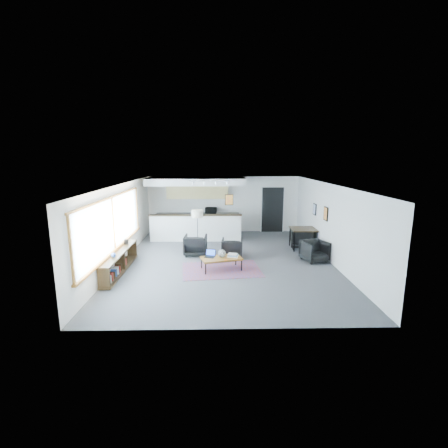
{
  "coord_description": "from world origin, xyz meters",
  "views": [
    {
      "loc": [
        -0.3,
        -10.59,
        3.47
      ],
      "look_at": [
        -0.06,
        0.4,
        1.2
      ],
      "focal_mm": 26.0,
      "sensor_mm": 36.0,
      "label": 1
    }
  ],
  "objects_px": {
    "laptop": "(210,255)",
    "ceramic_pot": "(222,253)",
    "book_stack": "(233,255)",
    "armchair_right": "(232,247)",
    "floor_lamp": "(197,215)",
    "coffee_table": "(221,258)",
    "dining_chair_near": "(315,252)",
    "armchair_left": "(196,244)",
    "dining_table": "(303,230)",
    "dining_chair_far": "(301,239)",
    "microwave": "(211,210)"
  },
  "relations": [
    {
      "from": "coffee_table",
      "to": "dining_chair_far",
      "type": "relative_size",
      "value": 1.93
    },
    {
      "from": "dining_chair_near",
      "to": "microwave",
      "type": "height_order",
      "value": "microwave"
    },
    {
      "from": "dining_chair_far",
      "to": "dining_table",
      "type": "bearing_deg",
      "value": 116.7
    },
    {
      "from": "dining_chair_near",
      "to": "book_stack",
      "type": "bearing_deg",
      "value": 177.46
    },
    {
      "from": "dining_chair_near",
      "to": "dining_table",
      "type": "bearing_deg",
      "value": 72.68
    },
    {
      "from": "floor_lamp",
      "to": "dining_table",
      "type": "xyz_separation_m",
      "value": [
        4.05,
        -0.05,
        -0.6
      ]
    },
    {
      "from": "laptop",
      "to": "dining_chair_far",
      "type": "distance_m",
      "value": 4.21
    },
    {
      "from": "dining_table",
      "to": "dining_chair_near",
      "type": "xyz_separation_m",
      "value": [
        0.0,
        -1.54,
        -0.39
      ]
    },
    {
      "from": "ceramic_pot",
      "to": "dining_table",
      "type": "xyz_separation_m",
      "value": [
        3.16,
        2.33,
        0.2
      ]
    },
    {
      "from": "ceramic_pot",
      "to": "dining_chair_far",
      "type": "relative_size",
      "value": 0.35
    },
    {
      "from": "ceramic_pot",
      "to": "microwave",
      "type": "xyz_separation_m",
      "value": [
        -0.43,
        5.04,
        0.57
      ]
    },
    {
      "from": "coffee_table",
      "to": "dining_chair_near",
      "type": "distance_m",
      "value": 3.28
    },
    {
      "from": "coffee_table",
      "to": "armchair_left",
      "type": "distance_m",
      "value": 1.85
    },
    {
      "from": "armchair_right",
      "to": "book_stack",
      "type": "bearing_deg",
      "value": 93.59
    },
    {
      "from": "coffee_table",
      "to": "floor_lamp",
      "type": "bearing_deg",
      "value": 94.95
    },
    {
      "from": "dining_table",
      "to": "dining_chair_far",
      "type": "distance_m",
      "value": 0.39
    },
    {
      "from": "laptop",
      "to": "ceramic_pot",
      "type": "relative_size",
      "value": 1.48
    },
    {
      "from": "book_stack",
      "to": "dining_table",
      "type": "xyz_separation_m",
      "value": [
        2.81,
        2.28,
        0.27
      ]
    },
    {
      "from": "dining_chair_near",
      "to": "coffee_table",
      "type": "bearing_deg",
      "value": 177.16
    },
    {
      "from": "armchair_right",
      "to": "coffee_table",
      "type": "bearing_deg",
      "value": 78.43
    },
    {
      "from": "microwave",
      "to": "armchair_right",
      "type": "bearing_deg",
      "value": -70.72
    },
    {
      "from": "coffee_table",
      "to": "dining_table",
      "type": "bearing_deg",
      "value": 21.55
    },
    {
      "from": "coffee_table",
      "to": "laptop",
      "type": "distance_m",
      "value": 0.38
    },
    {
      "from": "coffee_table",
      "to": "dining_chair_far",
      "type": "bearing_deg",
      "value": 22.95
    },
    {
      "from": "dining_chair_near",
      "to": "microwave",
      "type": "bearing_deg",
      "value": 112.89
    },
    {
      "from": "floor_lamp",
      "to": "laptop",
      "type": "bearing_deg",
      "value": -77.01
    },
    {
      "from": "coffee_table",
      "to": "dining_chair_near",
      "type": "xyz_separation_m",
      "value": [
        3.17,
        0.82,
        -0.04
      ]
    },
    {
      "from": "armchair_left",
      "to": "armchair_right",
      "type": "bearing_deg",
      "value": 170.0
    },
    {
      "from": "laptop",
      "to": "armchair_left",
      "type": "xyz_separation_m",
      "value": [
        -0.56,
        1.5,
        -0.06
      ]
    },
    {
      "from": "armchair_right",
      "to": "ceramic_pot",
      "type": "bearing_deg",
      "value": 78.73
    },
    {
      "from": "armchair_left",
      "to": "coffee_table",
      "type": "bearing_deg",
      "value": 122.11
    },
    {
      "from": "coffee_table",
      "to": "laptop",
      "type": "height_order",
      "value": "laptop"
    },
    {
      "from": "ceramic_pot",
      "to": "laptop",
      "type": "bearing_deg",
      "value": 166.58
    },
    {
      "from": "armchair_right",
      "to": "dining_table",
      "type": "distance_m",
      "value": 2.99
    },
    {
      "from": "book_stack",
      "to": "microwave",
      "type": "bearing_deg",
      "value": 98.84
    },
    {
      "from": "ceramic_pot",
      "to": "dining_chair_far",
      "type": "xyz_separation_m",
      "value": [
        3.13,
        2.43,
        -0.17
      ]
    },
    {
      "from": "ceramic_pot",
      "to": "dining_chair_far",
      "type": "distance_m",
      "value": 3.97
    },
    {
      "from": "coffee_table",
      "to": "ceramic_pot",
      "type": "relative_size",
      "value": 5.54
    },
    {
      "from": "book_stack",
      "to": "dining_table",
      "type": "relative_size",
      "value": 0.4
    },
    {
      "from": "armchair_right",
      "to": "dining_table",
      "type": "relative_size",
      "value": 0.77
    },
    {
      "from": "ceramic_pot",
      "to": "book_stack",
      "type": "bearing_deg",
      "value": 8.55
    },
    {
      "from": "ceramic_pot",
      "to": "dining_chair_near",
      "type": "relative_size",
      "value": 0.37
    },
    {
      "from": "dining_chair_near",
      "to": "dining_chair_far",
      "type": "distance_m",
      "value": 1.64
    },
    {
      "from": "laptop",
      "to": "floor_lamp",
      "type": "height_order",
      "value": "floor_lamp"
    },
    {
      "from": "ceramic_pot",
      "to": "coffee_table",
      "type": "bearing_deg",
      "value": -120.39
    },
    {
      "from": "armchair_left",
      "to": "dining_table",
      "type": "distance_m",
      "value": 4.16
    },
    {
      "from": "laptop",
      "to": "ceramic_pot",
      "type": "bearing_deg",
      "value": 2.96
    },
    {
      "from": "coffee_table",
      "to": "dining_table",
      "type": "relative_size",
      "value": 1.43
    },
    {
      "from": "coffee_table",
      "to": "dining_chair_near",
      "type": "height_order",
      "value": "dining_chair_near"
    },
    {
      "from": "microwave",
      "to": "dining_table",
      "type": "bearing_deg",
      "value": -29.95
    }
  ]
}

